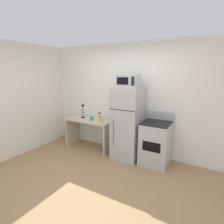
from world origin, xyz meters
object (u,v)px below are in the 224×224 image
at_px(microwave, 128,81).
at_px(oven_range, 156,143).
at_px(desk_lamp, 83,109).
at_px(coffee_mug, 92,118).
at_px(spray_bottle, 100,118).
at_px(desk, 90,128).
at_px(refrigerator, 128,123).

relative_size(microwave, oven_range, 0.42).
height_order(desk_lamp, oven_range, desk_lamp).
xyz_separation_m(desk_lamp, coffee_mug, (0.33, -0.08, -0.19)).
distance_m(spray_bottle, coffee_mug, 0.29).
distance_m(desk_lamp, spray_bottle, 0.64).
xyz_separation_m(coffee_mug, microwave, (0.99, -0.01, 0.96)).
height_order(spray_bottle, coffee_mug, spray_bottle).
height_order(spray_bottle, oven_range, oven_range).
distance_m(desk, oven_range, 1.74).
distance_m(refrigerator, microwave, 0.95).
bearing_deg(desk_lamp, oven_range, -1.56).
distance_m(microwave, oven_range, 1.45).
bearing_deg(oven_range, desk_lamp, 178.44).
xyz_separation_m(refrigerator, oven_range, (0.65, 0.01, -0.35)).
xyz_separation_m(desk, desk_lamp, (-0.23, 0.03, 0.46)).
height_order(microwave, oven_range, microwave).
relative_size(desk_lamp, spray_bottle, 1.42).
bearing_deg(desk, spray_bottle, -14.34).
height_order(refrigerator, microwave, microwave).
bearing_deg(spray_bottle, microwave, 3.26).
relative_size(desk_lamp, oven_range, 0.32).
bearing_deg(oven_range, microwave, -176.99).
bearing_deg(desk, refrigerator, -1.81).
height_order(coffee_mug, refrigerator, refrigerator).
height_order(desk, oven_range, oven_range).
xyz_separation_m(coffee_mug, refrigerator, (0.99, 0.01, 0.02)).
height_order(desk, coffee_mug, coffee_mug).
distance_m(coffee_mug, microwave, 1.38).
bearing_deg(oven_range, desk, 179.31).
relative_size(refrigerator, oven_range, 1.48).
height_order(desk_lamp, coffee_mug, desk_lamp).
bearing_deg(oven_range, refrigerator, -178.84).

